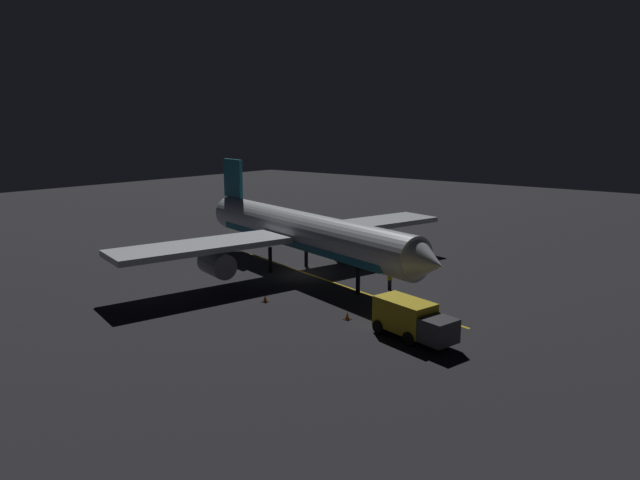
# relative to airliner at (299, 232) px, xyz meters

# --- Properties ---
(ground_plane) EXTENTS (180.00, 180.00, 0.20)m
(ground_plane) POSITION_rel_airliner_xyz_m (0.15, 0.56, -4.01)
(ground_plane) COLOR #252529
(apron_guide_stripe) EXTENTS (6.88, 28.12, 0.01)m
(apron_guide_stripe) POSITION_rel_airliner_xyz_m (0.61, 4.56, -3.90)
(apron_guide_stripe) COLOR gold
(apron_guide_stripe) RESTS_ON ground_plane
(airliner) EXTENTS (34.02, 34.04, 9.96)m
(airliner) POSITION_rel_airliner_xyz_m (0.00, 0.00, 0.00)
(airliner) COLOR silver
(airliner) RESTS_ON ground_plane
(baggage_truck) EXTENTS (3.38, 6.03, 2.45)m
(baggage_truck) POSITION_rel_airliner_xyz_m (7.99, 16.39, -2.66)
(baggage_truck) COLOR gold
(baggage_truck) RESTS_ON ground_plane
(catering_truck) EXTENTS (6.47, 5.59, 2.59)m
(catering_truck) POSITION_rel_airliner_xyz_m (-8.96, -1.27, -2.57)
(catering_truck) COLOR gold
(catering_truck) RESTS_ON ground_plane
(ground_crew_worker) EXTENTS (0.40, 0.40, 1.74)m
(ground_crew_worker) POSITION_rel_airliner_xyz_m (-0.61, 9.43, -3.02)
(ground_crew_worker) COLOR black
(ground_crew_worker) RESTS_ON ground_plane
(traffic_cone_near_left) EXTENTS (0.50, 0.50, 0.55)m
(traffic_cone_near_left) POSITION_rel_airliner_xyz_m (8.34, 3.66, -3.66)
(traffic_cone_near_left) COLOR #EA590F
(traffic_cone_near_left) RESTS_ON ground_plane
(traffic_cone_near_right) EXTENTS (0.50, 0.50, 0.55)m
(traffic_cone_near_right) POSITION_rel_airliner_xyz_m (7.61, 11.03, -3.66)
(traffic_cone_near_right) COLOR #EA590F
(traffic_cone_near_right) RESTS_ON ground_plane
(traffic_cone_under_wing) EXTENTS (0.50, 0.50, 0.55)m
(traffic_cone_under_wing) POSITION_rel_airliner_xyz_m (-6.18, 5.28, -3.66)
(traffic_cone_under_wing) COLOR #EA590F
(traffic_cone_under_wing) RESTS_ON ground_plane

